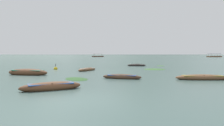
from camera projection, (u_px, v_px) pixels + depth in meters
ground_plane at (134, 54)px, 1498.81m from camera, size 6000.00×6000.00×0.00m
mountain_1 at (22, 26)px, 2137.99m from camera, size 1771.64×1771.64×585.13m
mountain_2 at (83, 36)px, 2014.38m from camera, size 995.89×995.89×344.21m
mountain_3 at (142, 29)px, 2380.62m from camera, size 1727.50×1727.50×581.11m
rowboat_0 at (122, 77)px, 17.04m from camera, size 3.32×1.35×0.46m
rowboat_1 at (87, 70)px, 25.16m from camera, size 2.03×3.45×0.45m
rowboat_2 at (51, 87)px, 11.75m from camera, size 3.37×2.65×0.56m
rowboat_3 at (28, 72)px, 20.15m from camera, size 4.20×1.66×0.74m
rowboat_5 at (136, 65)px, 34.93m from camera, size 3.10×1.13×0.49m
rowboat_6 at (202, 78)px, 16.42m from camera, size 4.28×1.44×0.51m
ferry_0 at (98, 56)px, 145.43m from camera, size 8.20×4.44×2.54m
ferry_1 at (214, 56)px, 137.45m from camera, size 10.07×6.62×2.54m
mooring_buoy at (56, 69)px, 27.09m from camera, size 0.49×0.49×0.91m
weed_patch_0 at (76, 79)px, 16.70m from camera, size 2.88×3.21×0.14m
weed_patch_1 at (160, 66)px, 35.25m from camera, size 1.93×1.93×0.14m
weed_patch_3 at (154, 69)px, 27.39m from camera, size 3.71×3.72×0.14m
weed_patch_4 at (138, 66)px, 36.26m from camera, size 2.80×3.91×0.14m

